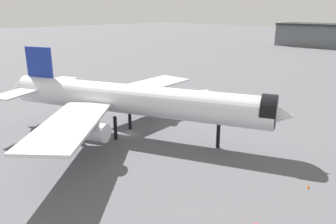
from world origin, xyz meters
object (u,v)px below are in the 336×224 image
Objects in this scene: baggage_tug_wing at (107,91)px; airliner_near_gate at (132,100)px; traffic_cone_wingtip at (308,186)px; baggage_cart_trailing at (205,93)px.

airliner_near_gate is at bearing 63.37° from baggage_tug_wing.
airliner_near_gate reaches higher than traffic_cone_wingtip.
baggage_cart_trailing is at bearing 145.21° from traffic_cone_wingtip.
airliner_near_gate is 19.58× the size of baggage_tug_wing.
traffic_cone_wingtip is at bearing -16.14° from airliner_near_gate.
baggage_cart_trailing is (-10.71, 38.23, -7.17)m from airliner_near_gate.
traffic_cone_wingtip is (36.92, 5.14, -7.87)m from airliner_near_gate.
airliner_near_gate is 40.35m from baggage_cart_trailing.
baggage_tug_wing is 5.77× the size of traffic_cone_wingtip.
airliner_near_gate is 22.43× the size of baggage_cart_trailing.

